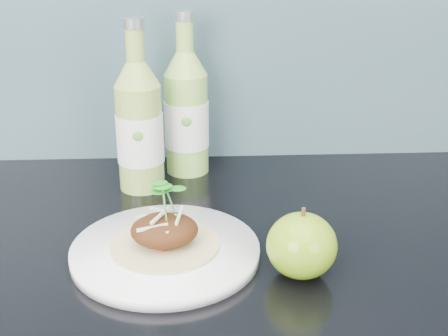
% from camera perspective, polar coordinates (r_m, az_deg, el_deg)
% --- Properties ---
extents(dinner_plate, '(0.29, 0.29, 0.02)m').
position_cam_1_polar(dinner_plate, '(0.83, -5.38, -7.61)').
color(dinner_plate, white).
rests_on(dinner_plate, kitchen_counter).
extents(pork_taco, '(0.14, 0.14, 0.10)m').
position_cam_1_polar(pork_taco, '(0.81, -5.48, -5.42)').
color(pork_taco, tan).
rests_on(pork_taco, dinner_plate).
extents(green_apple, '(0.11, 0.11, 0.09)m').
position_cam_1_polar(green_apple, '(0.78, 7.12, -7.05)').
color(green_apple, '#59850E').
rests_on(green_apple, kitchen_counter).
extents(cider_bottle_left, '(0.09, 0.09, 0.27)m').
position_cam_1_polar(cider_bottle_left, '(1.00, -7.74, 3.77)').
color(cider_bottle_left, '#92B64C').
rests_on(cider_bottle_left, kitchen_counter).
extents(cider_bottle_right, '(0.09, 0.09, 0.27)m').
position_cam_1_polar(cider_bottle_right, '(1.05, -3.45, 5.01)').
color(cider_bottle_right, '#91C652').
rests_on(cider_bottle_right, kitchen_counter).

